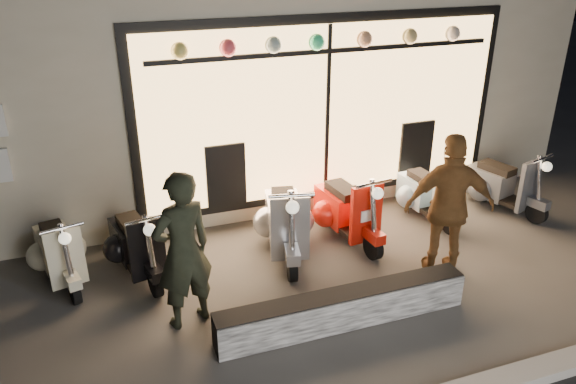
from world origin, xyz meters
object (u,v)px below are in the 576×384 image
Objects in this scene: scooter_silver at (285,219)px; woman at (450,207)px; scooter_red at (344,208)px; man at (183,251)px; graffiti_barrier at (343,308)px.

woman reaches higher than scooter_silver.
scooter_red is (0.89, 0.08, -0.02)m from scooter_silver.
scooter_silver reaches higher than scooter_red.
scooter_silver is 1.93m from man.
man reaches higher than graffiti_barrier.
man is at bearing 158.51° from graffiti_barrier.
graffiti_barrier is 1.55× the size of woman.
man is at bearing -130.16° from scooter_silver.
scooter_silver is at bearing -160.72° from man.
scooter_red is at bearing 18.37° from scooter_silver.
scooter_silver is 1.06× the size of scooter_red.
scooter_silver is 0.90m from scooter_red.
graffiti_barrier is at bearing 38.09° from woman.
woman is (3.14, -0.09, 0.02)m from man.
graffiti_barrier is 1.79m from man.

